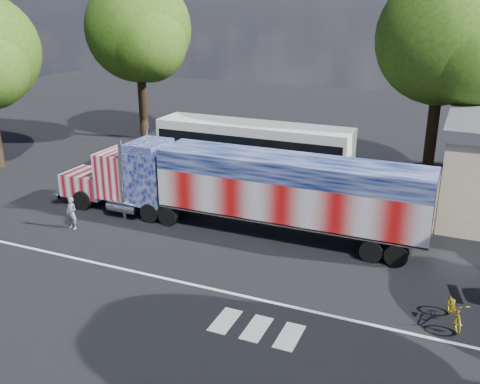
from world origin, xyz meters
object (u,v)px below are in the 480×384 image
at_px(semi_truck, 242,187).
at_px(coach_bus, 253,151).
at_px(tree_ne_a, 446,39).
at_px(bicycle, 455,310).
at_px(woman, 71,213).
at_px(tree_nw_a, 140,30).

relative_size(semi_truck, coach_bus, 1.60).
height_order(coach_bus, tree_ne_a, tree_ne_a).
bearing_deg(semi_truck, bicycle, -24.88).
xyz_separation_m(woman, bicycle, (17.86, -1.32, -0.32)).
height_order(coach_bus, woman, coach_bus).
distance_m(semi_truck, tree_ne_a, 15.80).
distance_m(tree_ne_a, tree_nw_a, 22.44).
xyz_separation_m(woman, tree_nw_a, (-6.81, 17.22, 7.81)).
relative_size(semi_truck, bicycle, 10.32).
relative_size(bicycle, tree_ne_a, 0.15).
height_order(semi_truck, bicycle, semi_truck).
height_order(coach_bus, bicycle, coach_bus).
xyz_separation_m(semi_truck, bicycle, (10.13, -4.70, -1.67)).
relative_size(bicycle, tree_nw_a, 0.15).
bearing_deg(woman, coach_bus, 67.92).
distance_m(bicycle, tree_ne_a, 18.81).
relative_size(coach_bus, tree_ne_a, 0.98).
height_order(bicycle, tree_nw_a, tree_nw_a).
bearing_deg(coach_bus, semi_truck, -71.83).
bearing_deg(woman, tree_nw_a, 115.39).
xyz_separation_m(semi_truck, coach_bus, (-2.46, 7.49, -0.31)).
distance_m(bicycle, tree_nw_a, 31.92).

